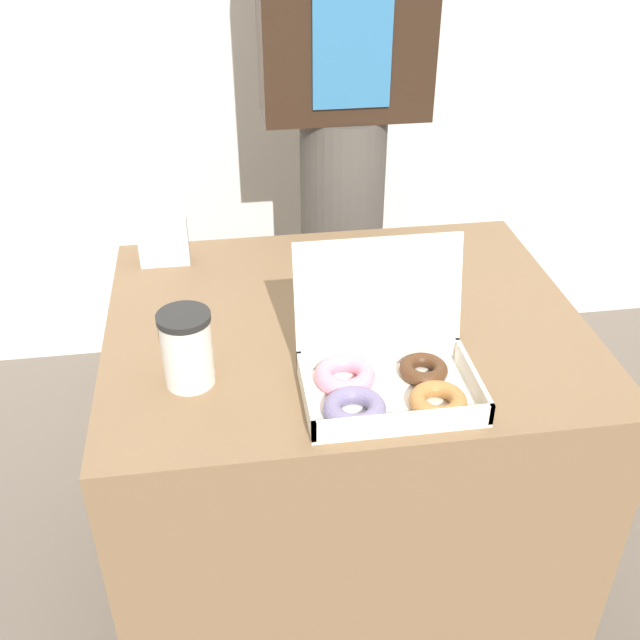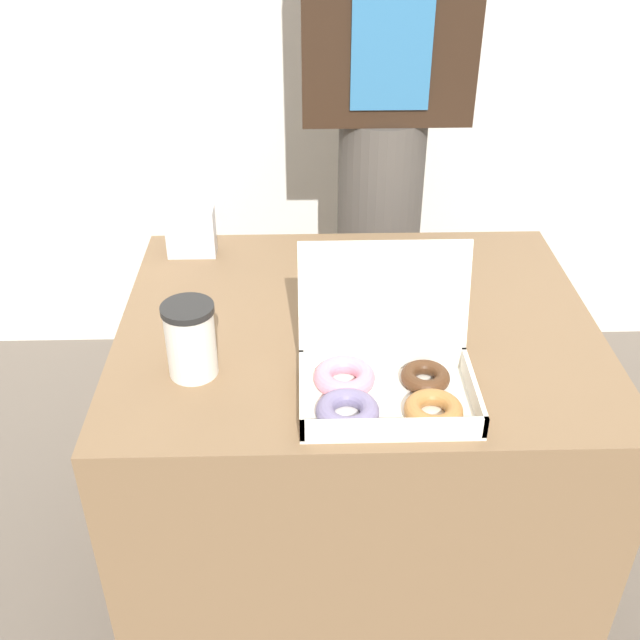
% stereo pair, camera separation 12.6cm
% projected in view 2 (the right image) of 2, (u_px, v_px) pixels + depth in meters
% --- Properties ---
extents(ground_plane, '(14.00, 14.00, 0.00)m').
position_uv_depth(ground_plane, '(349.00, 570.00, 1.93)').
color(ground_plane, '#665B51').
extents(table, '(0.95, 0.78, 0.77)m').
position_uv_depth(table, '(353.00, 460.00, 1.72)').
color(table, brown).
rests_on(table, ground_plane).
extents(donut_box, '(0.30, 0.26, 0.24)m').
position_uv_depth(donut_box, '(383.00, 379.00, 1.28)').
color(donut_box, white).
rests_on(donut_box, table).
extents(coffee_cup, '(0.09, 0.09, 0.14)m').
position_uv_depth(coffee_cup, '(191.00, 340.00, 1.32)').
color(coffee_cup, silver).
rests_on(coffee_cup, table).
extents(napkin_holder, '(0.11, 0.05, 0.11)m').
position_uv_depth(napkin_holder, '(191.00, 232.00, 1.71)').
color(napkin_holder, silver).
rests_on(napkin_holder, table).
extents(person_customer, '(0.43, 0.23, 1.79)m').
position_uv_depth(person_customer, '(384.00, 122.00, 1.95)').
color(person_customer, '#4C4742').
rests_on(person_customer, ground_plane).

